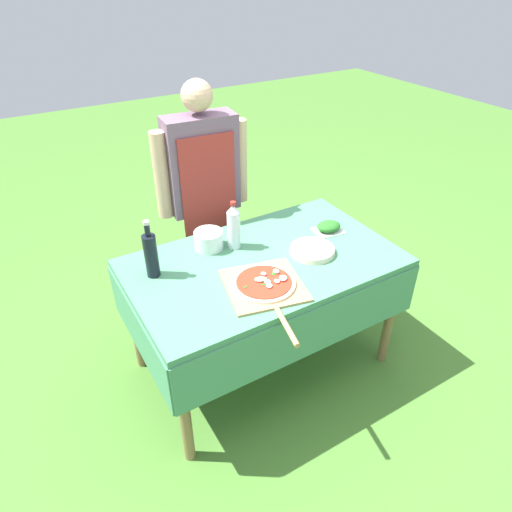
% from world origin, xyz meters
% --- Properties ---
extents(ground_plane, '(12.00, 12.00, 0.00)m').
position_xyz_m(ground_plane, '(0.00, 0.00, 0.00)').
color(ground_plane, '#477A2D').
extents(prep_table, '(1.38, 0.83, 0.73)m').
position_xyz_m(prep_table, '(0.00, 0.00, 0.63)').
color(prep_table, '#478960').
rests_on(prep_table, ground).
extents(person_cook, '(0.56, 0.21, 1.49)m').
position_xyz_m(person_cook, '(-0.03, 0.64, 0.88)').
color(person_cook, '#70604C').
rests_on(person_cook, ground).
extents(pizza_on_peel, '(0.42, 0.62, 0.05)m').
position_xyz_m(pizza_on_peel, '(-0.12, -0.20, 0.74)').
color(pizza_on_peel, tan).
rests_on(pizza_on_peel, prep_table).
extents(oil_bottle, '(0.06, 0.06, 0.30)m').
position_xyz_m(oil_bottle, '(-0.52, 0.16, 0.85)').
color(oil_bottle, black).
rests_on(oil_bottle, prep_table).
extents(water_bottle, '(0.07, 0.07, 0.27)m').
position_xyz_m(water_bottle, '(-0.07, 0.19, 0.85)').
color(water_bottle, silver).
rests_on(water_bottle, prep_table).
extents(herb_container, '(0.18, 0.15, 0.06)m').
position_xyz_m(herb_container, '(0.46, 0.06, 0.76)').
color(herb_container, silver).
rests_on(herb_container, prep_table).
extents(mixing_tub, '(0.15, 0.15, 0.10)m').
position_xyz_m(mixing_tub, '(-0.19, 0.25, 0.78)').
color(mixing_tub, silver).
rests_on(mixing_tub, prep_table).
extents(plate_stack, '(0.23, 0.23, 0.03)m').
position_xyz_m(plate_stack, '(0.25, -0.07, 0.74)').
color(plate_stack, beige).
rests_on(plate_stack, prep_table).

